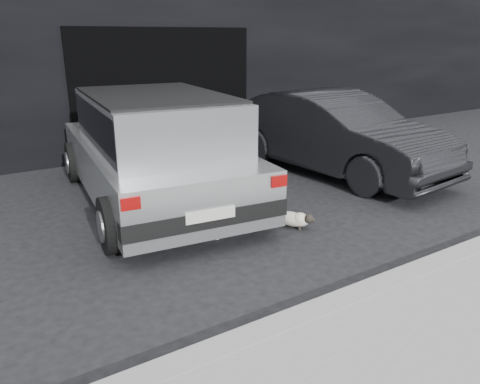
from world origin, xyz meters
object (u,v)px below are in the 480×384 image
silver_hatchback (155,144)px  cat_white (226,224)px  cat_siamese (295,219)px  second_car (334,133)px

silver_hatchback → cat_white: (0.23, -1.66, -0.75)m
silver_hatchback → cat_white: 1.84m
cat_siamese → silver_hatchback: bearing=-85.8°
cat_siamese → cat_white: bearing=-42.7°
second_car → cat_siamese: second_car is taller
second_car → cat_siamese: (-2.28, -1.72, -0.62)m
second_car → cat_siamese: 2.92m
second_car → cat_white: (-3.18, -1.45, -0.58)m
silver_hatchback → cat_white: size_ratio=6.80×
second_car → cat_white: 3.55m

